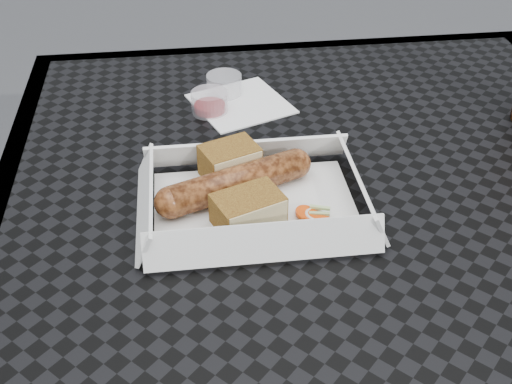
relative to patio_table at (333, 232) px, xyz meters
The scene contains 9 objects.
patio_table is the anchor object (origin of this frame).
food_tray 0.13m from the patio_table, 160.24° to the right, with size 0.22×0.15×0.00m, color white.
bratwurst 0.16m from the patio_table, behind, with size 0.18×0.09×0.04m.
bread_near 0.16m from the patio_table, 169.07° to the left, with size 0.06×0.04×0.04m, color brown.
bread_far 0.16m from the patio_table, 149.55° to the right, with size 0.07×0.05×0.04m, color brown.
veg_garnish 0.12m from the patio_table, 122.68° to the right, with size 0.03×0.03×0.00m.
napkin 0.23m from the patio_table, 114.78° to the left, with size 0.12×0.12×0.00m, color white.
condiment_cup_sauce 0.25m from the patio_table, 126.48° to the left, with size 0.05×0.05×0.03m, color maroon.
condiment_cup_empty 0.27m from the patio_table, 115.81° to the left, with size 0.05×0.05×0.03m, color silver.
Camera 1 is at (-0.17, -0.59, 1.18)m, focal length 45.00 mm.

